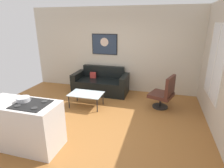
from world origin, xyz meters
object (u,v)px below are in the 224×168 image
Objects in this scene: couch at (101,84)px; mixing_bowl at (23,100)px; coffee_table at (86,95)px; wall_painting at (105,44)px; armchair at (164,93)px.

mixing_bowl is (-0.44, -3.08, 0.66)m from couch.
wall_painting reaches higher than coffee_table.
mixing_bowl is 3.60m from wall_painting.
coffee_table is at bearing -91.88° from couch.
couch is at bearing 88.12° from coffee_table.
wall_painting is (0.05, 1.61, 1.23)m from coffee_table.
couch is at bearing 81.82° from mixing_bowl.
wall_painting is (-2.08, 1.14, 1.14)m from armchair.
couch is 1.94× the size of armchair.
armchair is (2.13, 0.47, 0.09)m from coffee_table.
wall_painting reaches higher than armchair.
mixing_bowl is (-2.53, -2.37, 0.51)m from armchair.
coffee_table is at bearing 78.00° from mixing_bowl.
coffee_table is 2.03m from wall_painting.
coffee_table is 3.78× the size of mixing_bowl.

